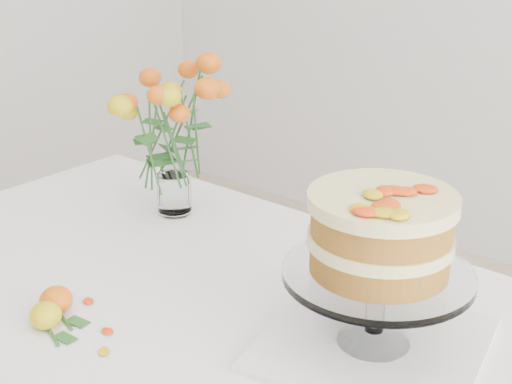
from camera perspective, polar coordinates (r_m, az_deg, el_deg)
table at (r=1.30m, az=-6.07°, el=-11.88°), size 1.43×0.93×0.76m
napkin at (r=1.15m, az=9.33°, el=-11.92°), size 0.38×0.38×0.01m
cake_stand at (r=1.06m, az=9.90°, el=-3.86°), size 0.29×0.29×0.26m
rose_vase at (r=1.54m, az=-6.84°, el=5.87°), size 0.29×0.29×0.38m
loose_rose_near at (r=1.22m, az=-16.48°, el=-9.47°), size 0.09×0.05×0.04m
loose_rose_far at (r=1.26m, az=-15.69°, el=-8.34°), size 0.10×0.06×0.05m
stray_petal_a at (r=1.28m, az=-13.26°, el=-8.53°), size 0.03×0.02×0.00m
stray_petal_b at (r=1.19m, az=-11.79°, el=-10.87°), size 0.03×0.02×0.00m
stray_petal_c at (r=1.15m, az=-12.07°, el=-12.39°), size 0.03×0.02×0.00m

